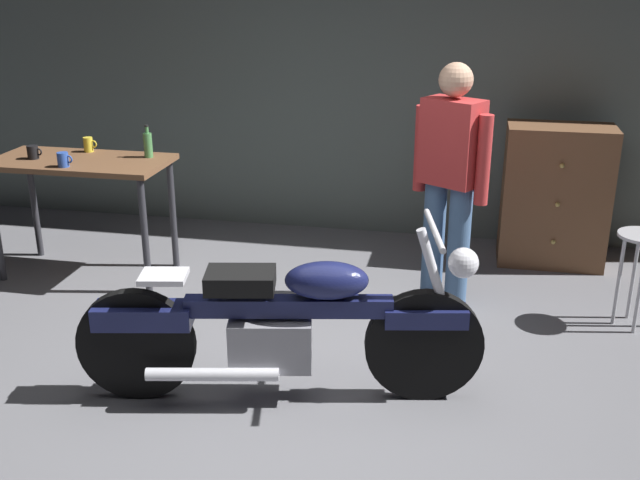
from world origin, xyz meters
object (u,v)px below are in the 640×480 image
Objects in this scene: motorcycle at (283,324)px; bottle at (148,144)px; wooden_dresser at (555,196)px; mug_blue_enamel at (63,160)px; mug_black_matte at (33,152)px; mug_yellow_tall at (89,145)px; person_standing at (450,177)px.

bottle is (-1.41, 1.58, 0.55)m from motorcycle.
wooden_dresser is 9.71× the size of mug_blue_enamel.
mug_black_matte is 0.48× the size of bottle.
mug_blue_enamel is (-3.48, -1.16, 0.40)m from wooden_dresser.
bottle is (-3.00, -0.78, 0.45)m from wooden_dresser.
mug_yellow_tall is at bearing -168.52° from wooden_dresser.
person_standing is at bearing 3.81° from mug_blue_enamel.
wooden_dresser is 4.56× the size of bottle.
wooden_dresser is at bearing 18.51° from mug_blue_enamel.
bottle is (0.81, 0.21, 0.05)m from mug_black_matte.
bottle is at bearing 14.81° from mug_black_matte.
person_standing is 2.69m from mug_blue_enamel.
person_standing is 1.52× the size of wooden_dresser.
wooden_dresser is at bearing -97.98° from person_standing.
motorcycle is 2.66m from mug_black_matte.
mug_blue_enamel reaches higher than mug_black_matte.
person_standing is 6.93× the size of bottle.
bottle is (0.52, -0.07, 0.04)m from mug_yellow_tall.
wooden_dresser is at bearing 14.62° from bottle.
bottle reaches higher than mug_yellow_tall.
person_standing is at bearing -5.67° from mug_yellow_tall.
wooden_dresser is at bearing 44.93° from motorcycle.
mug_yellow_tall is at bearing 25.13° from person_standing.
wooden_dresser is (1.59, 2.37, 0.10)m from motorcycle.
motorcycle is 18.82× the size of mug_black_matte.
mug_black_matte is (-3.02, -0.01, 0.02)m from person_standing.
mug_yellow_tall is at bearing 95.39° from mug_blue_enamel.
mug_yellow_tall is (-2.73, 0.27, 0.03)m from person_standing.
motorcycle is at bearing -48.19° from bottle.
wooden_dresser is 3.14m from bottle.
motorcycle is 1.97× the size of wooden_dresser.
mug_yellow_tall is 0.52m from bottle.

